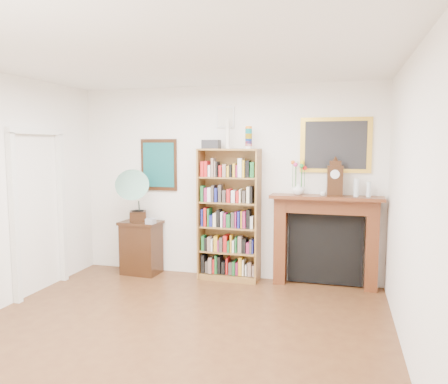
% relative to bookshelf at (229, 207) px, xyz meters
% --- Properties ---
extents(room, '(4.51, 5.01, 2.81)m').
position_rel_bookshelf_xyz_m(room, '(-0.09, -2.32, 0.34)').
color(room, '#4F2A17').
rests_on(room, ground).
extents(door_casing, '(0.08, 1.02, 2.17)m').
position_rel_bookshelf_xyz_m(door_casing, '(-2.30, -1.12, 0.20)').
color(door_casing, white).
rests_on(door_casing, left_wall).
extents(teal_poster, '(0.58, 0.04, 0.78)m').
position_rel_bookshelf_xyz_m(teal_poster, '(-1.14, 0.16, 0.59)').
color(teal_poster, black).
rests_on(teal_poster, back_wall).
extents(small_picture, '(0.26, 0.04, 0.30)m').
position_rel_bookshelf_xyz_m(small_picture, '(-0.09, 0.16, 1.29)').
color(small_picture, white).
rests_on(small_picture, back_wall).
extents(gilt_painting, '(0.95, 0.04, 0.75)m').
position_rel_bookshelf_xyz_m(gilt_painting, '(1.46, 0.16, 0.89)').
color(gilt_painting, gold).
rests_on(gilt_painting, back_wall).
extents(bookshelf, '(0.89, 0.34, 2.19)m').
position_rel_bookshelf_xyz_m(bookshelf, '(0.00, 0.00, 0.00)').
color(bookshelf, brown).
rests_on(bookshelf, floor).
extents(side_cabinet, '(0.61, 0.46, 0.80)m').
position_rel_bookshelf_xyz_m(side_cabinet, '(-1.36, -0.06, -0.66)').
color(side_cabinet, black).
rests_on(side_cabinet, floor).
extents(fireplace, '(1.51, 0.38, 1.27)m').
position_rel_bookshelf_xyz_m(fireplace, '(1.35, 0.07, -0.31)').
color(fireplace, '#471B10').
rests_on(fireplace, floor).
extents(gramophone, '(0.69, 0.75, 0.80)m').
position_rel_bookshelf_xyz_m(gramophone, '(-1.43, -0.15, 0.19)').
color(gramophone, black).
rests_on(gramophone, side_cabinet).
extents(cd_stack, '(0.13, 0.13, 0.08)m').
position_rel_bookshelf_xyz_m(cd_stack, '(-1.13, -0.21, -0.22)').
color(cd_stack, '#AFAFBB').
rests_on(cd_stack, side_cabinet).
extents(mantel_clock, '(0.22, 0.14, 0.47)m').
position_rel_bookshelf_xyz_m(mantel_clock, '(1.46, -0.00, 0.44)').
color(mantel_clock, black).
rests_on(mantel_clock, fireplace).
extents(flower_vase, '(0.17, 0.17, 0.17)m').
position_rel_bookshelf_xyz_m(flower_vase, '(0.98, 0.02, 0.29)').
color(flower_vase, white).
rests_on(flower_vase, fireplace).
extents(teacup, '(0.10, 0.10, 0.06)m').
position_rel_bookshelf_xyz_m(teacup, '(1.31, -0.03, 0.24)').
color(teacup, silver).
rests_on(teacup, fireplace).
extents(bottle_left, '(0.07, 0.07, 0.24)m').
position_rel_bookshelf_xyz_m(bottle_left, '(1.74, 0.02, 0.33)').
color(bottle_left, silver).
rests_on(bottle_left, fireplace).
extents(bottle_right, '(0.06, 0.06, 0.20)m').
position_rel_bookshelf_xyz_m(bottle_right, '(1.90, 0.02, 0.31)').
color(bottle_right, silver).
rests_on(bottle_right, fireplace).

